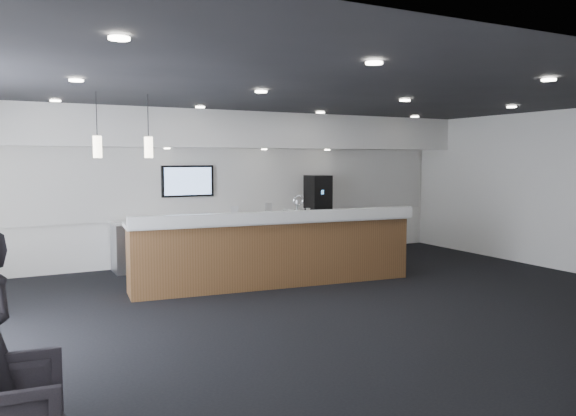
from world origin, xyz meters
TOP-DOWN VIEW (x-y plane):
  - ground at (0.00, 0.00)m, footprint 10.00×10.00m
  - ceiling at (0.00, 0.00)m, footprint 10.00×8.00m
  - back_wall at (0.00, 4.00)m, footprint 10.00×0.02m
  - right_wall at (5.00, 0.00)m, footprint 0.02×8.00m
  - soffit_bulkhead at (0.00, 3.55)m, footprint 10.00×0.90m
  - alcove_panel at (0.00, 3.97)m, footprint 9.80×0.06m
  - back_credenza at (-0.00, 3.64)m, footprint 5.06×0.66m
  - wall_tv at (-1.00, 3.91)m, footprint 1.05×0.08m
  - pendant_left at (-2.40, 0.80)m, footprint 0.12×0.12m
  - pendant_right at (-3.10, 0.80)m, footprint 0.12×0.12m
  - ceiling_can_lights at (0.00, 0.00)m, footprint 7.00×5.00m
  - service_counter at (-0.31, 1.42)m, footprint 4.83×1.28m
  - coffee_machine at (1.85, 3.68)m, footprint 0.46×0.59m
  - info_sign_left at (-0.16, 3.54)m, footprint 0.15×0.06m
  - info_sign_right at (0.61, 3.57)m, footprint 0.17×0.08m
  - cup_0 at (1.67, 3.55)m, footprint 0.10×0.10m
  - cup_1 at (1.53, 3.55)m, footprint 0.14×0.14m
  - cup_2 at (1.39, 3.55)m, footprint 0.12×0.12m
  - cup_3 at (1.25, 3.55)m, footprint 0.13×0.13m
  - cup_4 at (1.11, 3.55)m, footprint 0.13×0.13m
  - cup_5 at (0.97, 3.55)m, footprint 0.11×0.11m

SIDE VIEW (x-z plane):
  - ground at x=0.00m, z-range 0.00..0.00m
  - back_credenza at x=0.00m, z-range 0.00..0.95m
  - service_counter at x=-0.31m, z-range -0.17..1.32m
  - cup_0 at x=1.67m, z-range 0.95..1.04m
  - cup_1 at x=1.53m, z-range 0.95..1.04m
  - cup_2 at x=1.39m, z-range 0.95..1.04m
  - cup_3 at x=1.25m, z-range 0.95..1.04m
  - cup_4 at x=1.11m, z-range 0.95..1.04m
  - cup_5 at x=0.97m, z-range 0.95..1.04m
  - info_sign_left at x=-0.16m, z-range 0.95..1.15m
  - info_sign_right at x=0.61m, z-range 0.95..1.18m
  - coffee_machine at x=1.85m, z-range 0.95..1.73m
  - back_wall at x=0.00m, z-range 0.00..3.00m
  - right_wall at x=5.00m, z-range 0.00..3.00m
  - alcove_panel at x=0.00m, z-range 0.90..2.30m
  - wall_tv at x=-1.00m, z-range 1.34..1.96m
  - pendant_left at x=-2.40m, z-range 2.10..2.40m
  - pendant_right at x=-3.10m, z-range 2.10..2.40m
  - soffit_bulkhead at x=0.00m, z-range 2.30..3.00m
  - ceiling_can_lights at x=0.00m, z-range 2.96..2.98m
  - ceiling at x=0.00m, z-range 2.99..3.01m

